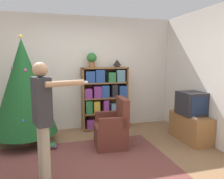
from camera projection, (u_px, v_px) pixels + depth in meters
name	position (u px, v px, depth m)	size (l,w,h in m)	color
ground_plane	(91.00, 167.00, 3.33)	(14.00, 14.00, 0.00)	#846042
wall_back	(74.00, 73.00, 5.04)	(8.00, 0.10, 2.60)	silver
area_rug	(84.00, 162.00, 3.48)	(2.75, 1.80, 0.01)	brown
bookshelf	(105.00, 98.00, 5.08)	(1.06, 0.31, 1.44)	brown
tv_stand	(190.00, 127.00, 4.39)	(0.41, 0.94, 0.53)	#996638
television	(191.00, 103.00, 4.32)	(0.45, 0.50, 0.45)	#28282D
game_remote	(194.00, 118.00, 4.05)	(0.04, 0.12, 0.02)	white
christmas_tree	(24.00, 87.00, 4.09)	(1.19, 1.19, 2.07)	#4C3323
armchair	(113.00, 130.00, 4.06)	(0.61, 0.60, 0.92)	brown
standing_person	(43.00, 114.00, 2.74)	(0.71, 0.45, 1.59)	#9E937F
potted_plant	(92.00, 59.00, 4.88)	(0.22, 0.22, 0.33)	#935B38
table_lamp	(117.00, 63.00, 5.06)	(0.20, 0.20, 0.18)	#473828
book_pile_near_tree	(50.00, 147.00, 3.95)	(0.24, 0.19, 0.11)	orange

